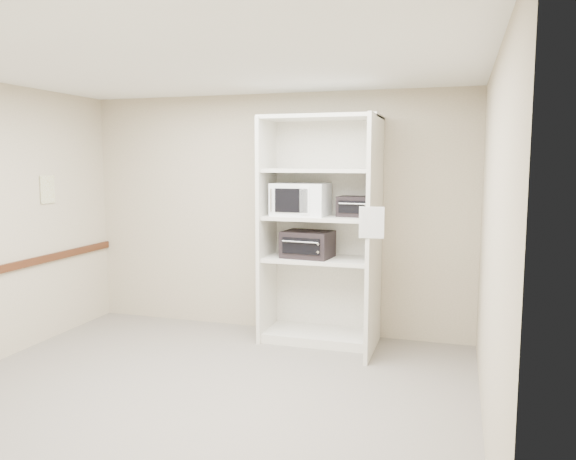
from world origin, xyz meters
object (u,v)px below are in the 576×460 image
(microwave, at_px, (301,199))
(toaster_oven_upper, at_px, (356,206))
(toaster_oven_lower, at_px, (308,244))
(shelving_unit, at_px, (325,238))

(microwave, xyz_separation_m, toaster_oven_upper, (0.59, 0.05, -0.07))
(microwave, bearing_deg, toaster_oven_upper, 6.01)
(toaster_oven_upper, distance_m, toaster_oven_lower, 0.66)
(shelving_unit, distance_m, toaster_oven_upper, 0.48)
(toaster_oven_lower, bearing_deg, toaster_oven_upper, 13.20)
(shelving_unit, xyz_separation_m, toaster_oven_lower, (-0.18, -0.03, -0.07))
(shelving_unit, relative_size, toaster_oven_lower, 4.74)
(shelving_unit, height_order, toaster_oven_lower, shelving_unit)
(microwave, bearing_deg, shelving_unit, 3.64)
(microwave, height_order, toaster_oven_lower, microwave)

